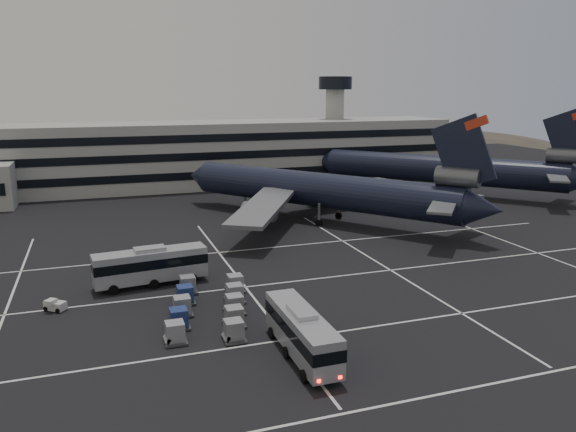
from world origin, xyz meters
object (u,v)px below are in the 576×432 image
object	(u,v)px
bus_near	(302,331)
bus_far	(151,264)
trijet_main	(322,190)
uld_cluster	(208,305)

from	to	relation	value
bus_near	bus_far	xyz separation A→B (m)	(-9.89, 21.36, 0.15)
trijet_main	bus_far	bearing A→B (deg)	179.94
trijet_main	uld_cluster	bearing A→B (deg)	-164.66
trijet_main	uld_cluster	size ratio (longest dim) A/B	3.17
uld_cluster	bus_far	bearing A→B (deg)	113.10
bus_far	uld_cluster	bearing A→B (deg)	-163.05
uld_cluster	trijet_main	bearing A→B (deg)	52.30
trijet_main	bus_near	bearing A→B (deg)	-151.13
trijet_main	uld_cluster	world-z (taller)	trijet_main
bus_near	uld_cluster	bearing A→B (deg)	116.29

